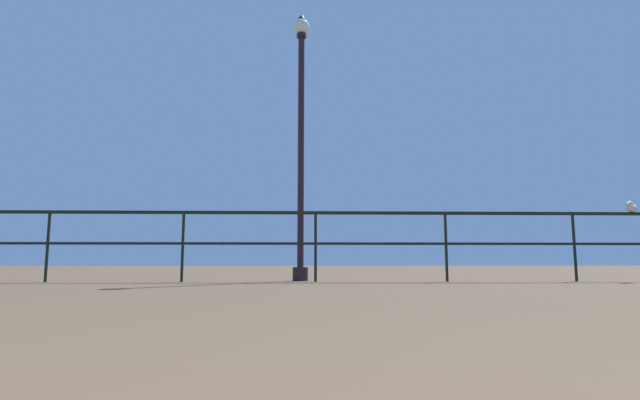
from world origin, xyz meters
The scene contains 3 objects.
pier_railing centered at (0.00, 8.52, 0.81)m, with size 24.81×0.05×1.10m.
lamppost_center centered at (-0.24, 8.85, 2.45)m, with size 0.27×0.27×4.59m.
seagull_on_rail centered at (5.10, 8.50, 1.18)m, with size 0.32×0.27×0.17m.
Camera 1 is at (-0.17, 1.00, 0.34)m, focal length 26.86 mm.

